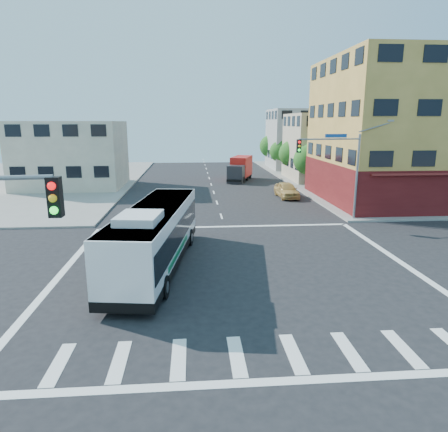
{
  "coord_description": "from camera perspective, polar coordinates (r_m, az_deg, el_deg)",
  "views": [
    {
      "loc": [
        -2.42,
        -20.25,
        7.9
      ],
      "look_at": [
        -0.54,
        3.35,
        2.31
      ],
      "focal_mm": 32.0,
      "sensor_mm": 36.0,
      "label": 1
    }
  ],
  "objects": [
    {
      "name": "signal_mast_ne",
      "position": [
        33.07,
        15.95,
        7.72
      ],
      "size": [
        7.91,
        1.13,
        8.07
      ],
      "color": "gray",
      "rests_on": "ground"
    },
    {
      "name": "parked_car",
      "position": [
        43.23,
        8.95,
        3.7
      ],
      "size": [
        2.08,
        4.85,
        1.63
      ],
      "primitive_type": "imported",
      "rotation": [
        0.0,
        0.0,
        0.03
      ],
      "color": "tan",
      "rests_on": "ground"
    },
    {
      "name": "corner_building_ne",
      "position": [
        44.79,
        25.84,
        9.42
      ],
      "size": [
        18.1,
        15.44,
        14.0
      ],
      "color": "gold",
      "rests_on": "ground"
    },
    {
      "name": "building_east_far",
      "position": [
        71.0,
        11.51,
        10.69
      ],
      "size": [
        12.06,
        10.06,
        10.0
      ],
      "color": "#969692",
      "rests_on": "ground"
    },
    {
      "name": "box_truck",
      "position": [
        55.22,
        2.32,
        6.7
      ],
      "size": [
        4.3,
        7.47,
        3.24
      ],
      "rotation": [
        0.0,
        0.0,
        -0.33
      ],
      "color": "#232327",
      "rests_on": "ground"
    },
    {
      "name": "building_east_near",
      "position": [
        57.7,
        15.31,
        9.46
      ],
      "size": [
        12.06,
        10.06,
        9.0
      ],
      "color": "#B7A88C",
      "rests_on": "ground"
    },
    {
      "name": "street_tree_d",
      "position": [
        73.69,
        6.76,
        10.07
      ],
      "size": [
        4.0,
        4.0,
        6.03
      ],
      "color": "#392614",
      "rests_on": "ground"
    },
    {
      "name": "street_tree_b",
      "position": [
        58.12,
        9.84,
        9.01
      ],
      "size": [
        3.8,
        3.8,
        5.79
      ],
      "color": "#392614",
      "rests_on": "ground"
    },
    {
      "name": "street_tree_c",
      "position": [
        65.91,
        8.11,
        9.3
      ],
      "size": [
        3.4,
        3.4,
        5.29
      ],
      "color": "#392614",
      "rests_on": "ground"
    },
    {
      "name": "building_west",
      "position": [
        52.46,
        -20.92,
        8.17
      ],
      "size": [
        12.06,
        10.06,
        8.0
      ],
      "color": "beige",
      "rests_on": "ground"
    },
    {
      "name": "transit_bus",
      "position": [
        22.24,
        -9.73,
        -2.73
      ],
      "size": [
        4.43,
        12.93,
        3.75
      ],
      "rotation": [
        0.0,
        0.0,
        -0.14
      ],
      "color": "black",
      "rests_on": "ground"
    },
    {
      "name": "ground",
      "position": [
        21.87,
        2.12,
        -7.89
      ],
      "size": [
        120.0,
        120.0,
        0.0
      ],
      "primitive_type": "plane",
      "color": "black",
      "rests_on": "ground"
    },
    {
      "name": "street_tree_a",
      "position": [
        50.45,
        12.08,
        8.1
      ],
      "size": [
        3.6,
        3.6,
        5.53
      ],
      "color": "#392614",
      "rests_on": "ground"
    }
  ]
}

